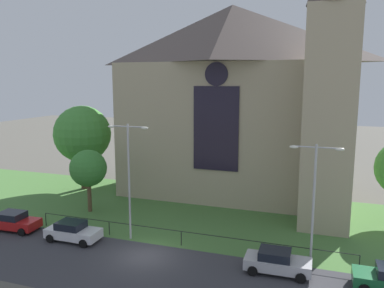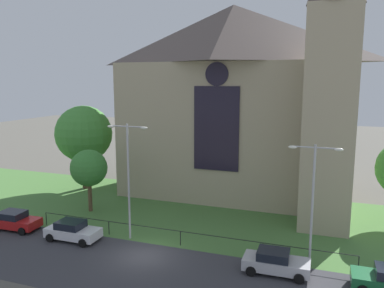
% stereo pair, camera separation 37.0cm
% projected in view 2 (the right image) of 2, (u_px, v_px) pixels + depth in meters
% --- Properties ---
extents(ground, '(160.00, 160.00, 0.00)m').
position_uv_depth(ground, '(192.00, 211.00, 36.57)').
color(ground, '#56544C').
extents(road_asphalt, '(120.00, 8.00, 0.01)m').
position_uv_depth(road_asphalt, '(131.00, 269.00, 25.42)').
color(road_asphalt, '#38383D').
rests_on(road_asphalt, ground).
extents(grass_verge, '(120.00, 20.00, 0.01)m').
position_uv_depth(grass_verge, '(185.00, 218.00, 34.71)').
color(grass_verge, '#477538').
rests_on(grass_verge, ground).
extents(church_building, '(23.20, 16.20, 26.00)m').
position_uv_depth(church_building, '(238.00, 99.00, 40.90)').
color(church_building, tan).
rests_on(church_building, ground).
extents(iron_railing, '(24.68, 0.07, 1.13)m').
position_uv_depth(iron_railing, '(180.00, 233.00, 28.87)').
color(iron_railing, black).
rests_on(iron_railing, ground).
extents(tree_left_near, '(3.44, 3.44, 5.89)m').
position_uv_depth(tree_left_near, '(89.00, 168.00, 36.00)').
color(tree_left_near, brown).
rests_on(tree_left_near, ground).
extents(tree_left_far, '(6.33, 6.33, 9.47)m').
position_uv_depth(tree_left_far, '(84.00, 134.00, 43.43)').
color(tree_left_far, '#423021').
rests_on(tree_left_far, ground).
extents(streetlamp_near, '(3.37, 0.26, 9.03)m').
position_uv_depth(streetlamp_near, '(128.00, 168.00, 29.40)').
color(streetlamp_near, '#B2B2B7').
rests_on(streetlamp_near, ground).
extents(streetlamp_far, '(3.37, 0.26, 8.21)m').
position_uv_depth(streetlamp_far, '(313.00, 190.00, 25.00)').
color(streetlamp_far, '#B2B2B7').
rests_on(streetlamp_far, ground).
extents(parked_car_red, '(4.28, 2.18, 1.51)m').
position_uv_depth(parked_car_red, '(14.00, 220.00, 32.08)').
color(parked_car_red, '#B21919').
rests_on(parked_car_red, ground).
extents(parked_car_white, '(4.21, 2.05, 1.51)m').
position_uv_depth(parked_car_white, '(73.00, 231.00, 29.89)').
color(parked_car_white, silver).
rests_on(parked_car_white, ground).
extents(parked_car_silver, '(4.23, 2.09, 1.51)m').
position_uv_depth(parked_car_silver, '(276.00, 262.00, 24.74)').
color(parked_car_silver, '#B7B7BC').
rests_on(parked_car_silver, ground).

